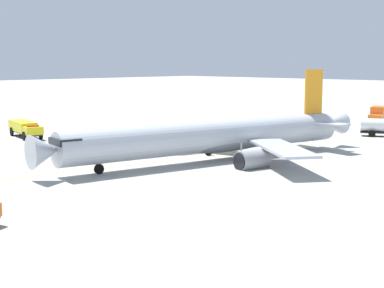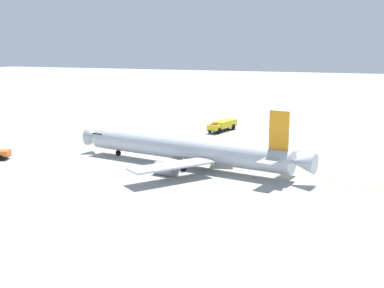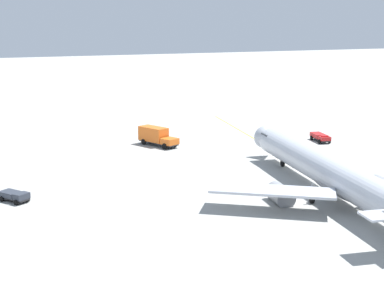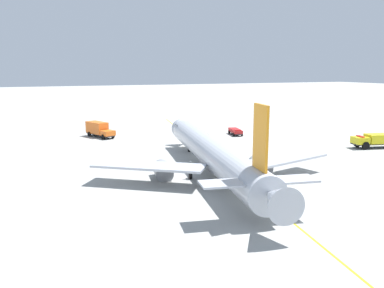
# 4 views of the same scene
# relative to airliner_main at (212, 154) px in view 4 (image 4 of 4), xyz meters

# --- Properties ---
(ground_plane) EXTENTS (600.00, 600.00, 0.00)m
(ground_plane) POSITION_rel_airliner_main_xyz_m (-1.29, -2.22, -2.80)
(ground_plane) COLOR #9E9E99
(airliner_main) EXTENTS (45.55, 31.23, 11.16)m
(airliner_main) POSITION_rel_airliner_main_xyz_m (0.00, 0.00, 0.00)
(airliner_main) COLOR #B2B7C1
(airliner_main) RESTS_ON ground_plane
(ops_pickup_truck) EXTENTS (5.40, 2.96, 1.41)m
(ops_pickup_truck) POSITION_rel_airliner_main_xyz_m (27.82, -19.11, -2.00)
(ops_pickup_truck) COLOR #232326
(ops_pickup_truck) RESTS_ON ground_plane
(fire_tender_truck) EXTENTS (4.84, 10.45, 2.50)m
(fire_tender_truck) POSITION_rel_airliner_main_xyz_m (5.00, -36.27, -1.27)
(fire_tender_truck) COLOR #232326
(fire_tender_truck) RESTS_ON ground_plane
(catering_truck_truck_extra) EXTENTS (8.13, 5.08, 3.10)m
(catering_truck_truck_extra) POSITION_rel_airliner_main_xyz_m (36.78, 8.43, -1.14)
(catering_truck_truck_extra) COLOR #232326
(catering_truck_truck_extra) RESTS_ON ground_plane
(taxiway_centreline) EXTENTS (130.94, 25.81, 0.01)m
(taxiway_centreline) POSITION_rel_airliner_main_xyz_m (-5.35, -1.90, -2.80)
(taxiway_centreline) COLOR yellow
(taxiway_centreline) RESTS_ON ground_plane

